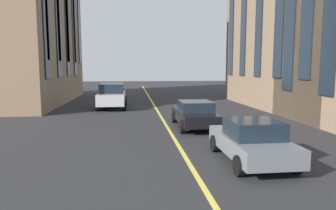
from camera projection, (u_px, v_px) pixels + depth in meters
lane_centre_line at (175, 140)px, 12.85m from camera, size 80.00×0.16×0.01m
car_grey_far at (251, 141)px, 9.81m from camera, size 3.90×1.89×1.40m
car_black_trailing at (195, 114)px, 15.59m from camera, size 4.40×1.95×1.37m
car_silver_parked_a at (112, 95)px, 23.11m from camera, size 4.70×2.14×1.88m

